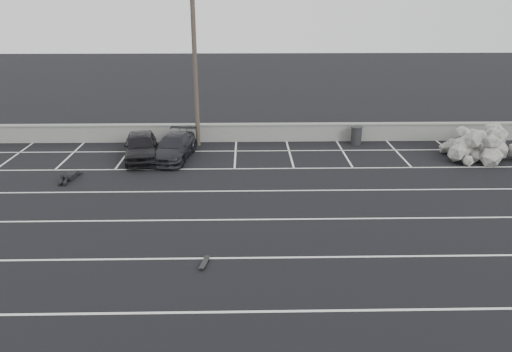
{
  "coord_description": "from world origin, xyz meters",
  "views": [
    {
      "loc": [
        1.59,
        -14.7,
        8.35
      ],
      "look_at": [
        2.0,
        5.22,
        1.0
      ],
      "focal_mm": 35.0,
      "sensor_mm": 36.0,
      "label": 1
    }
  ],
  "objects_px": {
    "skateboard": "(204,263)",
    "utility_pole": "(195,59)",
    "trash_bin": "(356,135)",
    "riprap_pile": "(482,147)",
    "car_left": "(141,146)",
    "person": "(71,173)",
    "car_right": "(174,147)"
  },
  "relations": [
    {
      "from": "riprap_pile",
      "to": "car_right",
      "type": "bearing_deg",
      "value": -179.88
    },
    {
      "from": "person",
      "to": "skateboard",
      "type": "height_order",
      "value": "person"
    },
    {
      "from": "utility_pole",
      "to": "skateboard",
      "type": "distance_m",
      "value": 14.51
    },
    {
      "from": "person",
      "to": "skateboard",
      "type": "bearing_deg",
      "value": -45.97
    },
    {
      "from": "utility_pole",
      "to": "person",
      "type": "xyz_separation_m",
      "value": [
        -5.61,
        -5.27,
        -4.67
      ]
    },
    {
      "from": "riprap_pile",
      "to": "person",
      "type": "bearing_deg",
      "value": -172.24
    },
    {
      "from": "car_left",
      "to": "riprap_pile",
      "type": "relative_size",
      "value": 0.88
    },
    {
      "from": "trash_bin",
      "to": "utility_pole",
      "type": "bearing_deg",
      "value": -179.82
    },
    {
      "from": "skateboard",
      "to": "utility_pole",
      "type": "bearing_deg",
      "value": 106.68
    },
    {
      "from": "car_right",
      "to": "skateboard",
      "type": "relative_size",
      "value": 6.13
    },
    {
      "from": "utility_pole",
      "to": "person",
      "type": "height_order",
      "value": "utility_pole"
    },
    {
      "from": "trash_bin",
      "to": "riprap_pile",
      "type": "distance_m",
      "value": 6.74
    },
    {
      "from": "riprap_pile",
      "to": "trash_bin",
      "type": "bearing_deg",
      "value": 158.93
    },
    {
      "from": "car_left",
      "to": "person",
      "type": "relative_size",
      "value": 1.81
    },
    {
      "from": "skateboard",
      "to": "riprap_pile",
      "type": "bearing_deg",
      "value": 49.33
    },
    {
      "from": "car_right",
      "to": "riprap_pile",
      "type": "relative_size",
      "value": 0.9
    },
    {
      "from": "person",
      "to": "car_right",
      "type": "bearing_deg",
      "value": 36.02
    },
    {
      "from": "trash_bin",
      "to": "person",
      "type": "height_order",
      "value": "trash_bin"
    },
    {
      "from": "person",
      "to": "riprap_pile",
      "type": "bearing_deg",
      "value": 11.8
    },
    {
      "from": "car_left",
      "to": "person",
      "type": "distance_m",
      "value": 3.98
    },
    {
      "from": "person",
      "to": "car_left",
      "type": "bearing_deg",
      "value": 48.03
    },
    {
      "from": "utility_pole",
      "to": "person",
      "type": "bearing_deg",
      "value": -136.78
    },
    {
      "from": "trash_bin",
      "to": "riprap_pile",
      "type": "bearing_deg",
      "value": -21.07
    },
    {
      "from": "utility_pole",
      "to": "skateboard",
      "type": "xyz_separation_m",
      "value": [
        1.39,
        -13.61,
        -4.83
      ]
    },
    {
      "from": "car_right",
      "to": "riprap_pile",
      "type": "height_order",
      "value": "riprap_pile"
    },
    {
      "from": "person",
      "to": "skateboard",
      "type": "xyz_separation_m",
      "value": [
        7.0,
        -8.34,
        -0.16
      ]
    },
    {
      "from": "riprap_pile",
      "to": "skateboard",
      "type": "distance_m",
      "value": 18.03
    },
    {
      "from": "riprap_pile",
      "to": "skateboard",
      "type": "relative_size",
      "value": 6.83
    },
    {
      "from": "car_left",
      "to": "riprap_pile",
      "type": "height_order",
      "value": "car_left"
    },
    {
      "from": "riprap_pile",
      "to": "utility_pole",
      "type": "bearing_deg",
      "value": 171.22
    },
    {
      "from": "riprap_pile",
      "to": "skateboard",
      "type": "bearing_deg",
      "value": -141.52
    },
    {
      "from": "car_left",
      "to": "utility_pole",
      "type": "xyz_separation_m",
      "value": [
        2.77,
        2.53,
        4.18
      ]
    }
  ]
}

